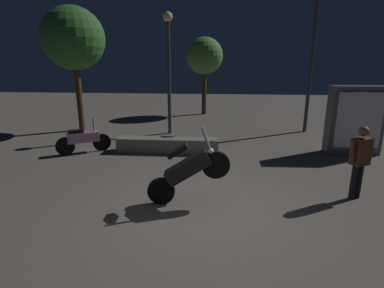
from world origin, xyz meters
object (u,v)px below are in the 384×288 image
(motorcycle_black_foreground, at_px, (188,170))
(streetlamp_near, at_px, (314,41))
(person_rider_beside, at_px, (360,157))
(streetlamp_far, at_px, (168,58))
(motorcycle_pink_parked_left, at_px, (83,139))
(kiosk_billboard, at_px, (355,120))

(motorcycle_black_foreground, xyz_separation_m, streetlamp_near, (4.16, 6.76, 2.75))
(motorcycle_black_foreground, xyz_separation_m, person_rider_beside, (3.52, 0.55, 0.19))
(streetlamp_far, bearing_deg, motorcycle_pink_parked_left, -129.59)
(streetlamp_far, height_order, kiosk_billboard, streetlamp_far)
(streetlamp_far, relative_size, kiosk_billboard, 2.15)
(streetlamp_near, bearing_deg, motorcycle_black_foreground, -121.64)
(streetlamp_far, distance_m, kiosk_billboard, 6.71)
(motorcycle_pink_parked_left, bearing_deg, streetlamp_near, -5.52)
(streetlamp_near, distance_m, streetlamp_far, 5.53)
(streetlamp_near, xyz_separation_m, streetlamp_far, (-5.44, -0.73, -0.59))
(motorcycle_pink_parked_left, bearing_deg, person_rider_beside, -50.58)
(motorcycle_pink_parked_left, bearing_deg, streetlamp_far, 20.41)
(person_rider_beside, xyz_separation_m, streetlamp_near, (0.64, 6.21, 2.57))
(kiosk_billboard, bearing_deg, motorcycle_pink_parked_left, 2.67)
(person_rider_beside, relative_size, kiosk_billboard, 0.75)
(person_rider_beside, bearing_deg, streetlamp_near, 147.87)
(motorcycle_pink_parked_left, bearing_deg, kiosk_billboard, -25.67)
(motorcycle_pink_parked_left, relative_size, kiosk_billboard, 0.71)
(motorcycle_pink_parked_left, height_order, streetlamp_far, streetlamp_far)
(streetlamp_far, bearing_deg, motorcycle_black_foreground, -78.00)
(motorcycle_black_foreground, distance_m, streetlamp_far, 6.53)
(person_rider_beside, height_order, streetlamp_far, streetlamp_far)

